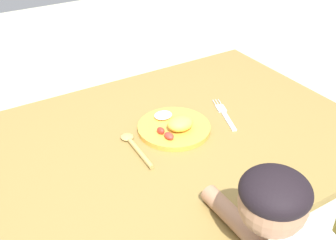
% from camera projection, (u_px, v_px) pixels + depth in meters
% --- Properties ---
extents(dining_table, '(1.42, 0.95, 0.71)m').
position_uv_depth(dining_table, '(161.00, 160.00, 1.40)').
color(dining_table, olive).
rests_on(dining_table, ground_plane).
extents(plate, '(0.25, 0.25, 0.06)m').
position_uv_depth(plate, '(175.00, 127.00, 1.40)').
color(plate, gold).
rests_on(plate, dining_table).
extents(fork, '(0.09, 0.21, 0.01)m').
position_uv_depth(fork, '(225.00, 115.00, 1.49)').
color(fork, silver).
rests_on(fork, dining_table).
extents(spoon, '(0.05, 0.21, 0.02)m').
position_uv_depth(spoon, '(135.00, 146.00, 1.32)').
color(spoon, tan).
rests_on(spoon, dining_table).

